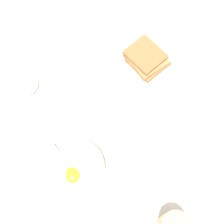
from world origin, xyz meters
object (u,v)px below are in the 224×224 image
at_px(toast_plate, 145,63).
at_px(soup_spoon, 28,90).
at_px(egg_bowl, 73,169).
at_px(toast_sandwich, 147,58).

bearing_deg(toast_plate, soup_spoon, -85.38).
bearing_deg(soup_spoon, egg_bowl, 21.33).
bearing_deg(toast_plate, toast_sandwich, 23.69).
bearing_deg(toast_sandwich, toast_plate, -156.31).
xyz_separation_m(toast_sandwich, soup_spoon, (0.03, -0.35, -0.03)).
height_order(toast_plate, soup_spoon, soup_spoon).
distance_m(toast_plate, soup_spoon, 0.35).
bearing_deg(egg_bowl, soup_spoon, -158.67).
xyz_separation_m(egg_bowl, toast_sandwich, (-0.28, 0.25, 0.01)).
distance_m(egg_bowl, soup_spoon, 0.27).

